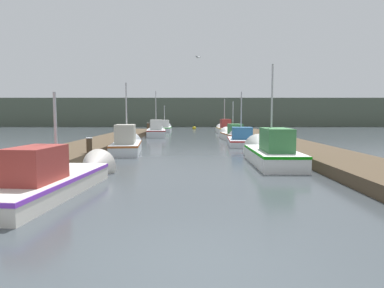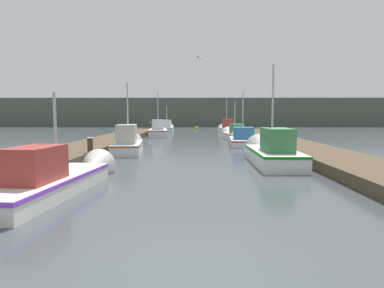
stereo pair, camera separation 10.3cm
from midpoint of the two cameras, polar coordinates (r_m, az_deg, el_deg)
name	(u,v)px [view 2 (the right image)]	position (r m, az deg, el deg)	size (l,w,h in m)	color
ground_plane	(189,267)	(5.16, 0.08, -19.81)	(200.00, 200.00, 0.00)	#3D4449
dock_left	(93,146)	(21.67, -16.02, -0.35)	(2.95, 40.00, 0.43)	#4C3D2B
dock_right	(294,146)	(21.65, 16.84, -0.37)	(2.95, 40.00, 0.43)	#4C3D2B
distant_shore_ridge	(195,112)	(66.43, 0.48, 5.28)	(120.00, 16.00, 4.93)	#4C5647
fishing_boat_0	(60,177)	(10.38, -20.83, -5.11)	(1.88, 6.29, 3.15)	silver
fishing_boat_1	(271,152)	(15.54, 13.17, -1.28)	(1.80, 5.84, 4.79)	silver
fishing_boat_2	(128,143)	(19.81, -10.40, 0.09)	(1.98, 5.38, 4.31)	silver
fishing_boat_3	(242,139)	(24.59, 8.49, 0.77)	(2.05, 5.44, 4.30)	silver
fishing_boat_4	(234,135)	(29.34, 7.10, 1.57)	(1.94, 5.74, 3.63)	silver
fishing_boat_5	(158,131)	(33.85, -5.58, 2.15)	(2.25, 5.96, 4.85)	silver
fishing_boat_6	(226,129)	(38.77, 5.82, 2.53)	(1.67, 5.82, 4.23)	silver
fishing_boat_7	(167,128)	(43.65, -4.14, 2.73)	(1.78, 5.83, 3.73)	silver
mooring_piling_0	(236,129)	(38.04, 7.50, 2.49)	(0.34, 0.34, 1.02)	#473523
mooring_piling_1	(150,128)	(37.31, -6.87, 2.61)	(0.34, 0.34, 1.22)	#473523
mooring_piling_2	(90,150)	(16.00, -16.41, -0.93)	(0.29, 0.29, 1.12)	#473523
channel_buoy	(197,128)	(49.05, 0.82, 2.66)	(0.51, 0.51, 1.01)	gold
seagull_lead	(199,57)	(23.12, 1.39, 14.26)	(0.41, 0.52, 0.12)	white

